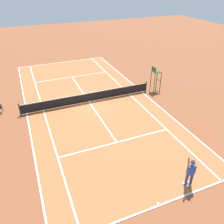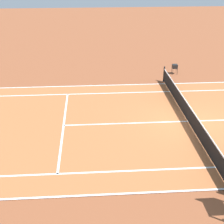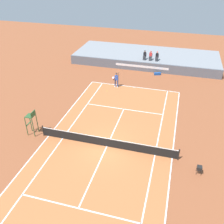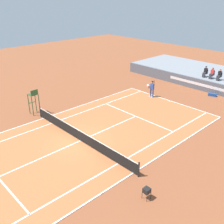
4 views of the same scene
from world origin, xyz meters
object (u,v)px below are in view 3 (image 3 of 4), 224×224
object	(u,v)px
tennis_ball	(107,91)
umpire_chair	(31,120)
tennis_player	(116,80)
spectator_seated_1	(151,56)
spectator_seated_2	(157,56)
ball_hopper	(200,168)
equipment_bag	(157,74)
spectator_seated_0	(145,55)

from	to	relation	value
tennis_ball	umpire_chair	distance (m)	10.79
umpire_chair	tennis_player	bearing A→B (deg)	67.12
spectator_seated_1	tennis_ball	bearing A→B (deg)	-114.62
spectator_seated_2	ball_hopper	distance (m)	20.35
equipment_bag	spectator_seated_2	bearing A→B (deg)	103.33
spectator_seated_0	umpire_chair	world-z (taller)	spectator_seated_0
spectator_seated_2	umpire_chair	xyz separation A→B (m)	(-8.80, -18.40, -0.35)
spectator_seated_1	equipment_bag	size ratio (longest dim) A/B	1.32
equipment_bag	ball_hopper	size ratio (longest dim) A/B	1.36
spectator_seated_1	umpire_chair	xyz separation A→B (m)	(-7.90, -18.40, -0.35)
tennis_ball	spectator_seated_2	bearing A→B (deg)	60.58
tennis_player	ball_hopper	distance (m)	15.77
tennis_player	ball_hopper	size ratio (longest dim) A/B	2.98
spectator_seated_1	spectator_seated_2	world-z (taller)	same
spectator_seated_2	tennis_player	xyz separation A→B (m)	(-4.00, -7.03, -0.91)
equipment_bag	ball_hopper	bearing A→B (deg)	-73.60
tennis_ball	equipment_bag	size ratio (longest dim) A/B	0.07
tennis_player	tennis_ball	bearing A→B (deg)	-118.34
tennis_player	equipment_bag	bearing A→B (deg)	48.69
spectator_seated_0	tennis_player	xyz separation A→B (m)	(-2.26, -7.03, -0.91)
spectator_seated_1	ball_hopper	world-z (taller)	spectator_seated_1
tennis_ball	umpire_chair	bearing A→B (deg)	-112.03
umpire_chair	equipment_bag	distance (m)	18.92
spectator_seated_2	umpire_chair	distance (m)	20.39
umpire_chair	spectator_seated_1	bearing A→B (deg)	66.76
spectator_seated_1	tennis_ball	xyz separation A→B (m)	(-3.89, -8.49, -1.87)
tennis_player	tennis_ball	world-z (taller)	tennis_player
spectator_seated_0	umpire_chair	size ratio (longest dim) A/B	0.52
spectator_seated_0	tennis_player	size ratio (longest dim) A/B	0.61
spectator_seated_1	equipment_bag	world-z (taller)	spectator_seated_1
spectator_seated_2	equipment_bag	world-z (taller)	spectator_seated_2
ball_hopper	spectator_seated_2	bearing A→B (deg)	106.10
tennis_player	spectator_seated_2	bearing A→B (deg)	60.36
spectator_seated_1	tennis_player	bearing A→B (deg)	-113.82
tennis_player	umpire_chair	bearing A→B (deg)	-112.88
spectator_seated_2	tennis_player	distance (m)	8.14
spectator_seated_1	spectator_seated_2	distance (m)	0.90
spectator_seated_1	umpire_chair	world-z (taller)	spectator_seated_1
spectator_seated_1	spectator_seated_0	bearing A→B (deg)	180.00
spectator_seated_0	equipment_bag	bearing A→B (deg)	-41.57
spectator_seated_0	tennis_player	distance (m)	7.44
spectator_seated_0	spectator_seated_2	distance (m)	1.74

